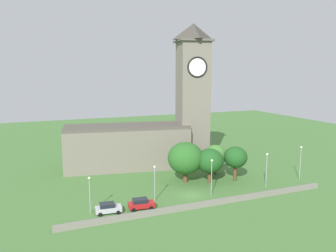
% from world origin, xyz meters
% --- Properties ---
extents(ground_plane, '(200.00, 200.00, 0.00)m').
position_xyz_m(ground_plane, '(0.00, 15.00, 0.00)').
color(ground_plane, '#477538').
extents(church, '(36.32, 15.25, 34.58)m').
position_xyz_m(church, '(-0.06, 22.32, 9.65)').
color(church, slate).
rests_on(church, ground).
extents(quay_barrier, '(50.50, 0.70, 0.91)m').
position_xyz_m(quay_barrier, '(0.00, -5.76, 0.46)').
color(quay_barrier, gray).
rests_on(quay_barrier, ground).
extents(car_silver, '(4.41, 2.57, 1.74)m').
position_xyz_m(car_silver, '(-16.27, -2.13, 0.88)').
color(car_silver, silver).
rests_on(car_silver, ground).
extents(car_red, '(4.57, 2.44, 1.89)m').
position_xyz_m(car_red, '(-10.75, -2.61, 0.95)').
color(car_red, red).
rests_on(car_red, ground).
extents(streetlamp_west_end, '(0.44, 0.44, 6.25)m').
position_xyz_m(streetlamp_west_end, '(-19.01, -1.15, 4.24)').
color(streetlamp_west_end, '#9EA0A5').
rests_on(streetlamp_west_end, ground).
extents(streetlamp_west_mid, '(0.44, 0.44, 6.60)m').
position_xyz_m(streetlamp_west_mid, '(-7.36, -0.14, 4.44)').
color(streetlamp_west_mid, '#9EA0A5').
rests_on(streetlamp_west_mid, ground).
extents(streetlamp_central, '(0.44, 0.44, 6.95)m').
position_xyz_m(streetlamp_central, '(3.56, -1.33, 4.65)').
color(streetlamp_central, '#9EA0A5').
rests_on(streetlamp_central, ground).
extents(streetlamp_east_mid, '(0.44, 0.44, 7.02)m').
position_xyz_m(streetlamp_east_mid, '(16.03, -1.55, 4.68)').
color(streetlamp_east_mid, '#9EA0A5').
rests_on(streetlamp_east_mid, ground).
extents(streetlamp_east_end, '(0.44, 0.44, 7.31)m').
position_xyz_m(streetlamp_east_end, '(26.07, -0.19, 4.85)').
color(streetlamp_east_end, '#9EA0A5').
rests_on(streetlamp_east_end, ground).
extents(tree_churchyard, '(5.67, 5.67, 7.31)m').
position_xyz_m(tree_churchyard, '(6.83, 5.22, 4.72)').
color(tree_churchyard, brown).
rests_on(tree_churchyard, ground).
extents(tree_by_tower, '(5.19, 5.19, 6.73)m').
position_xyz_m(tree_by_tower, '(11.09, 10.20, 4.36)').
color(tree_by_tower, brown).
rests_on(tree_by_tower, ground).
extents(tree_riverside_east, '(5.01, 5.01, 7.43)m').
position_xyz_m(tree_riverside_east, '(12.54, 4.34, 5.13)').
color(tree_riverside_east, brown).
rests_on(tree_riverside_east, ground).
extents(tree_riverside_west, '(7.46, 7.46, 8.59)m').
position_xyz_m(tree_riverside_west, '(2.30, 7.47, 5.20)').
color(tree_riverside_west, brown).
rests_on(tree_riverside_west, ground).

